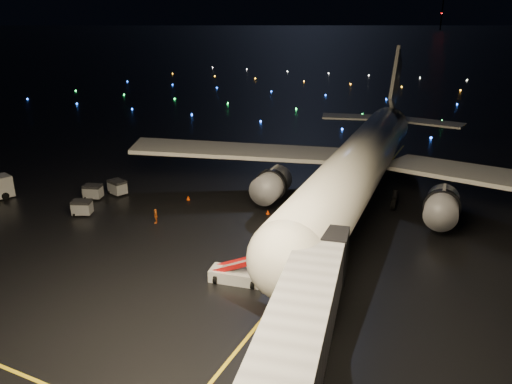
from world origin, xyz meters
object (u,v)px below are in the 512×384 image
baggage_cart_1 (117,187)px  crew_c (156,216)px  belt_loader (237,264)px  baggage_cart_2 (93,192)px  baggage_cart_0 (82,208)px  airliner (366,131)px

baggage_cart_1 → crew_c: bearing=-11.7°
belt_loader → baggage_cart_2: bearing=148.2°
baggage_cart_0 → baggage_cart_2: 4.96m
airliner → baggage_cart_2: 31.40m
baggage_cart_2 → baggage_cart_0: bearing=-78.5°
airliner → belt_loader: 24.02m
airliner → crew_c: airliner is taller
crew_c → baggage_cart_1: size_ratio=0.76×
airliner → baggage_cart_0: airliner is taller
baggage_cart_0 → baggage_cart_1: baggage_cart_1 is taller
baggage_cart_1 → airliner: bearing=40.0°
crew_c → baggage_cart_0: size_ratio=0.81×
crew_c → baggage_cart_2: baggage_cart_2 is taller
baggage_cart_1 → baggage_cart_2: bearing=-106.5°
baggage_cart_0 → baggage_cart_2: baggage_cart_2 is taller
belt_loader → crew_c: (-12.77, 6.77, -0.74)m
belt_loader → baggage_cart_0: (-21.01, 5.19, -0.71)m
baggage_cart_0 → baggage_cart_2: size_ratio=0.98×
baggage_cart_1 → baggage_cart_0: bearing=-64.9°
airliner → baggage_cart_1: size_ratio=27.23×
airliner → baggage_cart_0: 31.43m
airliner → baggage_cart_1: (-26.00, -11.00, -6.98)m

